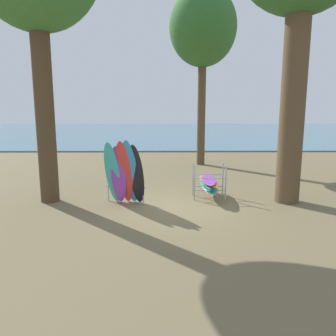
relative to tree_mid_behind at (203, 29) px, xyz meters
The scene contains 5 objects.
ground_plane 11.10m from the tree_mid_behind, 101.75° to the right, with size 80.00×80.00×0.00m, color brown.
lake_water 24.21m from the tree_mid_behind, 94.23° to the left, with size 80.00×36.00×0.10m, color #477084.
tree_mid_behind is the anchor object (origin of this frame).
leaning_board_pile 10.51m from the tree_mid_behind, 113.46° to the right, with size 1.50×0.90×2.22m.
board_storage_rack 9.74m from the tree_mid_behind, 93.57° to the right, with size 1.15×2.13×1.25m.
Camera 1 is at (-0.29, -10.68, 3.31)m, focal length 36.14 mm.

